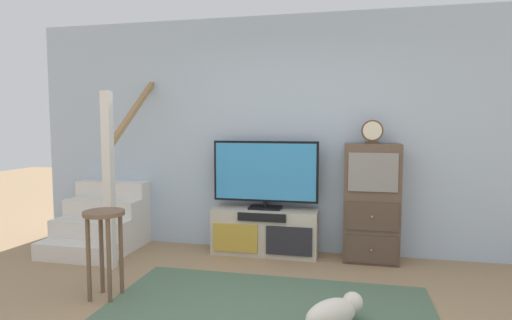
{
  "coord_description": "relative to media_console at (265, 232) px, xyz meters",
  "views": [
    {
      "loc": [
        0.6,
        -2.36,
        1.47
      ],
      "look_at": [
        -0.33,
        1.86,
        1.1
      ],
      "focal_mm": 29.33,
      "sensor_mm": 36.0,
      "label": 1
    }
  ],
  "objects": [
    {
      "name": "area_rug",
      "position": [
        0.3,
        -1.59,
        -0.25
      ],
      "size": [
        2.6,
        1.8,
        0.01
      ],
      "primitive_type": "cube",
      "color": "#4C664C",
      "rests_on": "ground_plane"
    },
    {
      "name": "dog",
      "position": [
        0.83,
        -1.6,
        -0.14
      ],
      "size": [
        0.46,
        0.45,
        0.23
      ],
      "color": "beige",
      "rests_on": "ground_plane"
    },
    {
      "name": "desk_clock",
      "position": [
        1.15,
        -0.0,
        1.13
      ],
      "size": [
        0.23,
        0.08,
        0.25
      ],
      "color": "#4C3823",
      "rests_on": "side_cabinet"
    },
    {
      "name": "side_cabinet",
      "position": [
        1.16,
        0.01,
        0.37
      ],
      "size": [
        0.58,
        0.38,
        1.27
      ],
      "color": "brown",
      "rests_on": "ground_plane"
    },
    {
      "name": "media_console",
      "position": [
        0.0,
        0.0,
        0.0
      ],
      "size": [
        1.19,
        0.38,
        0.52
      ],
      "color": "#BCB29E",
      "rests_on": "ground_plane"
    },
    {
      "name": "staircase",
      "position": [
        -1.94,
        0.01,
        0.11
      ],
      "size": [
        1.0,
        1.36,
        2.2
      ],
      "color": "silver",
      "rests_on": "ground_plane"
    },
    {
      "name": "bar_stool_near",
      "position": [
        -1.08,
        -1.47,
        0.29
      ],
      "size": [
        0.34,
        0.34,
        0.75
      ],
      "color": "brown",
      "rests_on": "ground_plane"
    },
    {
      "name": "television",
      "position": [
        0.0,
        0.02,
        0.67
      ],
      "size": [
        1.19,
        0.22,
        0.77
      ],
      "color": "black",
      "rests_on": "media_console"
    },
    {
      "name": "back_wall",
      "position": [
        0.3,
        0.27,
        1.09
      ],
      "size": [
        6.4,
        0.12,
        2.7
      ],
      "primitive_type": "cube",
      "color": "#A8BCD1",
      "rests_on": "ground_plane"
    }
  ]
}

